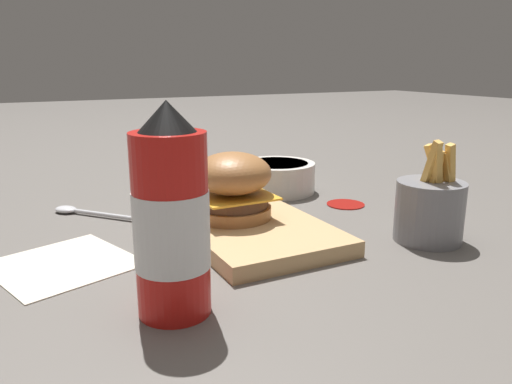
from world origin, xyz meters
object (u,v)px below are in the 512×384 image
at_px(serving_board, 256,233).
at_px(spoon, 78,211).
at_px(side_bowl, 277,176).
at_px(ketchup_bottle, 171,221).
at_px(fries_basket, 430,209).
at_px(burger, 233,185).

relative_size(serving_board, spoon, 1.89).
height_order(serving_board, side_bowl, side_bowl).
distance_m(serving_board, ketchup_bottle, 0.25).
height_order(ketchup_bottle, spoon, ketchup_bottle).
bearing_deg(side_bowl, fries_basket, -170.85).
xyz_separation_m(serving_board, side_bowl, (0.23, -0.17, 0.02)).
distance_m(burger, fries_basket, 0.29).
xyz_separation_m(fries_basket, spoon, (0.37, 0.44, -0.04)).
relative_size(ketchup_bottle, side_bowl, 1.44).
xyz_separation_m(fries_basket, side_bowl, (0.35, 0.06, -0.02)).
relative_size(burger, side_bowl, 0.77).
bearing_deg(ketchup_bottle, spoon, 5.55).
xyz_separation_m(burger, side_bowl, (0.18, -0.18, -0.04)).
height_order(burger, fries_basket, fries_basket).
height_order(burger, spoon, burger).
xyz_separation_m(burger, fries_basket, (-0.17, -0.24, -0.03)).
xyz_separation_m(ketchup_bottle, spoon, (0.41, 0.04, -0.09)).
height_order(serving_board, fries_basket, fries_basket).
relative_size(serving_board, side_bowl, 1.67).
xyz_separation_m(serving_board, ketchup_bottle, (-0.15, 0.17, 0.09)).
bearing_deg(burger, serving_board, -164.54).
xyz_separation_m(burger, ketchup_bottle, (-0.20, 0.16, 0.03)).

